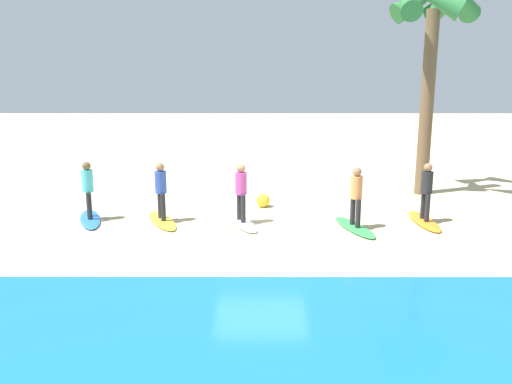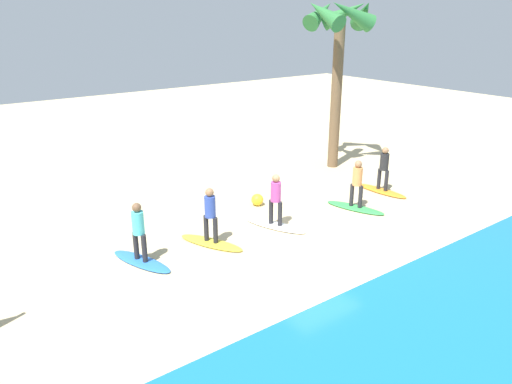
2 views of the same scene
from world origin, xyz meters
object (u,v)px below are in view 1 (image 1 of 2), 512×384
(surfer_orange, at_px, (427,187))
(surfboard_yellow, at_px, (162,221))
(surfboard_green, at_px, (355,227))
(surfer_green, at_px, (356,192))
(surfer_yellow, at_px, (161,187))
(surfboard_white, at_px, (241,222))
(surfer_white, at_px, (241,188))
(surfer_blue, at_px, (88,186))
(beach_ball, at_px, (263,200))
(surfboard_orange, at_px, (424,221))
(surfboard_blue, at_px, (90,219))
(palm_tree, at_px, (433,23))

(surfer_orange, bearing_deg, surfboard_yellow, -0.35)
(surfer_orange, distance_m, surfboard_green, 2.37)
(surfboard_green, bearing_deg, surfer_green, -107.87)
(surfer_orange, height_order, surfboard_green, surfer_orange)
(surfboard_green, height_order, surfer_yellow, surfer_yellow)
(surfboard_green, xyz_separation_m, surfer_green, (0.00, 0.00, 0.99))
(surfer_orange, xyz_separation_m, surfer_green, (2.07, 0.58, 0.00))
(surfboard_white, distance_m, surfer_white, 0.99)
(surfboard_green, relative_size, surfer_yellow, 1.28)
(surfer_orange, relative_size, surfer_yellow, 1.00)
(surfer_blue, bearing_deg, surfboard_green, 174.09)
(surfboard_white, distance_m, beach_ball, 1.92)
(surfboard_white, bearing_deg, surfboard_orange, 69.76)
(surfboard_white, xyz_separation_m, surfer_blue, (4.38, -0.31, 0.99))
(surfboard_orange, height_order, surfer_yellow, surfer_yellow)
(surfboard_blue, bearing_deg, surfboard_green, 65.83)
(surfer_white, height_order, surfer_blue, same)
(surfboard_green, bearing_deg, surfer_yellow, -114.43)
(surfer_yellow, bearing_deg, surfer_green, 173.43)
(surfboard_yellow, xyz_separation_m, surfer_yellow, (0.00, 0.00, 0.99))
(surfer_yellow, bearing_deg, surfer_blue, -4.21)
(surfboard_yellow, distance_m, surfer_blue, 2.34)
(surfboard_orange, xyz_separation_m, surfer_white, (5.22, 0.11, 0.99))
(surfer_white, bearing_deg, palm_tree, -149.60)
(surfboard_yellow, height_order, beach_ball, beach_ball)
(surfboard_green, height_order, surfboard_white, same)
(surfer_orange, bearing_deg, surfboard_green, 15.54)
(surfboard_yellow, bearing_deg, beach_ball, 95.52)
(surfer_orange, distance_m, surfboard_white, 5.31)
(surfer_yellow, xyz_separation_m, surfboard_blue, (2.11, -0.16, -0.99))
(surfboard_white, relative_size, surfer_white, 1.28)
(surfboard_orange, distance_m, surfer_blue, 9.64)
(surfboard_white, bearing_deg, beach_ball, 138.98)
(surfboard_orange, height_order, surfer_blue, surfer_blue)
(surfboard_orange, relative_size, surfer_green, 1.28)
(surfboard_green, distance_m, palm_tree, 7.48)
(surfboard_green, bearing_deg, surfboard_blue, -113.77)
(surfer_orange, distance_m, beach_ball, 4.95)
(surfer_white, relative_size, palm_tree, 0.23)
(surfboard_orange, relative_size, beach_ball, 5.00)
(surfboard_green, relative_size, surfboard_white, 1.00)
(surfer_orange, relative_size, beach_ball, 3.91)
(surfer_blue, bearing_deg, surfer_white, 175.98)
(beach_ball, bearing_deg, surfer_white, 70.39)
(surfboard_green, bearing_deg, beach_ball, -150.12)
(surfboard_orange, bearing_deg, surfer_blue, -95.96)
(surfer_yellow, bearing_deg, surfboard_yellow, 180.00)
(beach_ball, bearing_deg, surfboard_yellow, 29.54)
(surfer_green, relative_size, palm_tree, 0.23)
(surfer_white, height_order, palm_tree, palm_tree)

